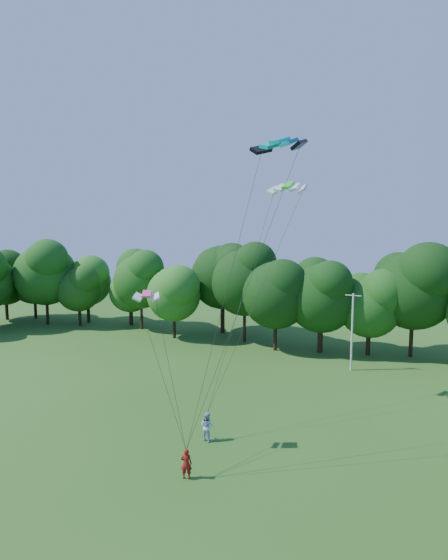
% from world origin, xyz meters
% --- Properties ---
extents(ground, '(160.00, 160.00, 0.00)m').
position_xyz_m(ground, '(0.00, 0.00, 0.00)').
color(ground, '#224F15').
rests_on(ground, ground).
extents(utility_pole, '(1.53, 0.28, 7.64)m').
position_xyz_m(utility_pole, '(5.97, 28.90, 3.95)').
color(utility_pole, beige).
rests_on(utility_pole, ground).
extents(kite_flyer_left, '(0.74, 0.60, 1.75)m').
position_xyz_m(kite_flyer_left, '(-0.72, 6.12, 0.88)').
color(kite_flyer_left, maroon).
rests_on(kite_flyer_left, ground).
extents(kite_flyer_right, '(1.09, 0.95, 1.90)m').
position_xyz_m(kite_flyer_right, '(-1.45, 10.61, 0.95)').
color(kite_flyer_right, '#A3BDE2').
rests_on(kite_flyer_right, ground).
extents(kite_teal, '(3.44, 2.23, 0.61)m').
position_xyz_m(kite_teal, '(3.06, 11.08, 18.95)').
color(kite_teal, '#059EA8').
rests_on(kite_teal, ground).
extents(kite_green, '(3.10, 1.74, 0.71)m').
position_xyz_m(kite_green, '(1.72, 18.94, 17.16)').
color(kite_green, '#27E522').
rests_on(kite_green, ground).
extents(kite_pink, '(1.76, 1.32, 0.38)m').
position_xyz_m(kite_pink, '(-4.29, 8.12, 9.94)').
color(kite_pink, '#E63F92').
rests_on(kite_pink, ground).
extents(tree_back_west, '(6.85, 6.85, 9.96)m').
position_xyz_m(tree_back_west, '(-32.31, 35.31, 6.22)').
color(tree_back_west, '#322214').
rests_on(tree_back_west, ground).
extents(tree_back_center, '(8.48, 8.48, 12.33)m').
position_xyz_m(tree_back_center, '(2.10, 34.09, 7.70)').
color(tree_back_center, black).
rests_on(tree_back_center, ground).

